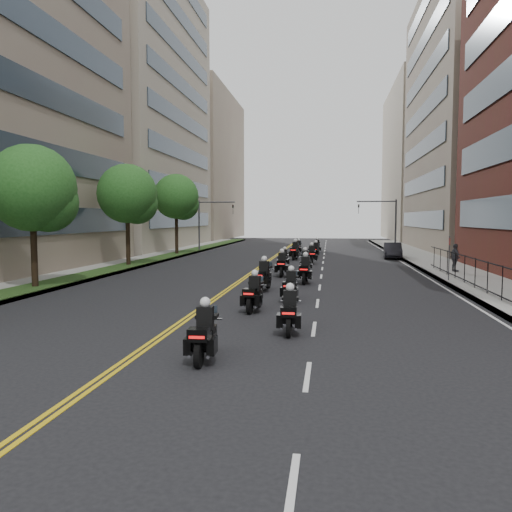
{
  "coord_description": "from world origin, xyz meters",
  "views": [
    {
      "loc": [
        3.66,
        -11.4,
        3.67
      ],
      "look_at": [
        0.2,
        12.19,
        1.85
      ],
      "focal_mm": 35.0,
      "sensor_mm": 36.0,
      "label": 1
    }
  ],
  "objects": [
    {
      "name": "traffic_signal_left",
      "position": [
        -9.54,
        42.0,
        3.7
      ],
      "size": [
        4.09,
        0.2,
        5.6
      ],
      "color": "#3F3F44",
      "rests_on": "ground"
    },
    {
      "name": "building_left_far",
      "position": [
        -22.0,
        78.0,
        13.0
      ],
      "size": [
        16.0,
        28.0,
        26.0
      ],
      "primitive_type": "cube",
      "color": "gray",
      "rests_on": "ground"
    },
    {
      "name": "pedestrian_c",
      "position": [
        11.88,
        22.79,
        1.07
      ],
      "size": [
        0.7,
        1.16,
        1.85
      ],
      "primitive_type": "imported",
      "rotation": [
        0.0,
        0.0,
        1.82
      ],
      "color": "#414249",
      "rests_on": "sidewalk_right"
    },
    {
      "name": "sidewalk_left",
      "position": [
        -12.0,
        25.0,
        0.07
      ],
      "size": [
        4.0,
        90.0,
        0.15
      ],
      "primitive_type": "cube",
      "color": "gray",
      "rests_on": "ground"
    },
    {
      "name": "grass_strip",
      "position": [
        -11.2,
        25.0,
        0.17
      ],
      "size": [
        2.0,
        90.0,
        0.04
      ],
      "primitive_type": "cube",
      "color": "#203B15",
      "rests_on": "sidewalk_left"
    },
    {
      "name": "building_left_mid",
      "position": [
        -21.98,
        48.0,
        17.0
      ],
      "size": [
        16.11,
        28.0,
        34.0
      ],
      "color": "#A79A87",
      "rests_on": "ground"
    },
    {
      "name": "motorcycle_9",
      "position": [
        2.3,
        28.89,
        0.67
      ],
      "size": [
        0.62,
        2.31,
        1.7
      ],
      "rotation": [
        0.0,
        0.0,
        0.08
      ],
      "color": "black",
      "rests_on": "ground"
    },
    {
      "name": "building_right_far",
      "position": [
        21.5,
        78.0,
        13.0
      ],
      "size": [
        15.0,
        28.0,
        26.0
      ],
      "primitive_type": "cube",
      "color": "#A79A87",
      "rests_on": "ground"
    },
    {
      "name": "iron_fence",
      "position": [
        11.0,
        12.0,
        0.9
      ],
      "size": [
        0.05,
        28.0,
        1.5
      ],
      "color": "black",
      "rests_on": "sidewalk_right"
    },
    {
      "name": "motorcycle_8",
      "position": [
        0.37,
        25.86,
        0.6
      ],
      "size": [
        0.55,
        2.06,
        1.52
      ],
      "rotation": [
        0.0,
        0.0,
        0.08
      ],
      "color": "black",
      "rests_on": "ground"
    },
    {
      "name": "motorcycle_10",
      "position": [
        0.71,
        32.39,
        0.73
      ],
      "size": [
        0.68,
        2.5,
        1.84
      ],
      "rotation": [
        0.0,
        0.0,
        -0.09
      ],
      "color": "black",
      "rests_on": "ground"
    },
    {
      "name": "motorcycle_1",
      "position": [
        2.44,
        4.32,
        0.63
      ],
      "size": [
        0.5,
        2.16,
        1.6
      ],
      "rotation": [
        0.0,
        0.0,
        0.03
      ],
      "color": "black",
      "rests_on": "ground"
    },
    {
      "name": "ground",
      "position": [
        0.0,
        0.0,
        0.0
      ],
      "size": [
        160.0,
        160.0,
        0.0
      ],
      "primitive_type": "plane",
      "color": "black",
      "rests_on": "ground"
    },
    {
      "name": "motorcycle_4",
      "position": [
        0.4,
        13.41,
        0.69
      ],
      "size": [
        0.72,
        2.38,
        1.76
      ],
      "rotation": [
        0.0,
        0.0,
        -0.14
      ],
      "color": "black",
      "rests_on": "ground"
    },
    {
      "name": "traffic_signal_right",
      "position": [
        9.54,
        42.0,
        3.7
      ],
      "size": [
        4.09,
        0.2,
        5.6
      ],
      "color": "#3F3F44",
      "rests_on": "ground"
    },
    {
      "name": "motorcycle_13",
      "position": [
        2.46,
        41.31,
        0.64
      ],
      "size": [
        0.51,
        2.19,
        1.62
      ],
      "rotation": [
        0.0,
        0.0,
        0.03
      ],
      "color": "black",
      "rests_on": "ground"
    },
    {
      "name": "parked_sedan",
      "position": [
        9.4,
        35.1,
        0.72
      ],
      "size": [
        1.84,
        4.45,
        1.43
      ],
      "primitive_type": "imported",
      "rotation": [
        0.0,
        0.0,
        -0.08
      ],
      "color": "black",
      "rests_on": "ground"
    },
    {
      "name": "motorcycle_3",
      "position": [
        2.01,
        10.42,
        0.62
      ],
      "size": [
        0.55,
        2.13,
        1.57
      ],
      "rotation": [
        0.0,
        0.0,
        -0.07
      ],
      "color": "black",
      "rests_on": "ground"
    },
    {
      "name": "motorcycle_5",
      "position": [
        2.35,
        16.59,
        0.7
      ],
      "size": [
        0.56,
        2.39,
        1.77
      ],
      "rotation": [
        0.0,
        0.0,
        -0.04
      ],
      "color": "black",
      "rests_on": "ground"
    },
    {
      "name": "motorcycle_11",
      "position": [
        2.46,
        35.12,
        0.64
      ],
      "size": [
        0.66,
        2.18,
        1.61
      ],
      "rotation": [
        0.0,
        0.0,
        -0.13
      ],
      "color": "black",
      "rests_on": "ground"
    },
    {
      "name": "building_right_tan",
      "position": [
        21.48,
        48.0,
        15.0
      ],
      "size": [
        15.11,
        28.0,
        30.0
      ],
      "color": "gray",
      "rests_on": "ground"
    },
    {
      "name": "motorcycle_0",
      "position": [
        0.5,
        0.94,
        0.64
      ],
      "size": [
        0.53,
        2.21,
        1.63
      ],
      "rotation": [
        0.0,
        0.0,
        0.05
      ],
      "color": "black",
      "rests_on": "ground"
    },
    {
      "name": "motorcycle_7",
      "position": [
        2.07,
        22.62,
        0.67
      ],
      "size": [
        0.68,
        2.29,
        1.69
      ],
      "rotation": [
        0.0,
        0.0,
        0.12
      ],
      "color": "black",
      "rests_on": "ground"
    },
    {
      "name": "sidewalk_right",
      "position": [
        12.0,
        25.0,
        0.07
      ],
      "size": [
        4.0,
        90.0,
        0.15
      ],
      "primitive_type": "cube",
      "color": "gray",
      "rests_on": "ground"
    },
    {
      "name": "street_trees",
      "position": [
        -11.05,
        18.61,
        5.13
      ],
      "size": [
        4.4,
        38.4,
        7.98
      ],
      "color": "black",
      "rests_on": "ground"
    },
    {
      "name": "motorcycle_2",
      "position": [
        0.75,
        7.88,
        0.64
      ],
      "size": [
        0.6,
        2.21,
        1.63
      ],
      "rotation": [
        0.0,
        0.0,
        -0.09
      ],
      "color": "black",
      "rests_on": "ground"
    },
    {
      "name": "motorcycle_6",
      "position": [
        0.73,
        19.77,
        0.69
      ],
      "size": [
        0.55,
        2.36,
        1.74
      ],
      "rotation": [
        0.0,
        0.0,
        0.04
      ],
      "color": "black",
      "rests_on": "ground"
    },
    {
      "name": "motorcycle_12",
      "position": [
        0.62,
        38.85,
        0.64
      ],
      "size": [
        0.54,
        2.18,
        1.61
      ],
      "rotation": [
        0.0,
        0.0,
        -0.06
      ],
      "color": "black",
      "rests_on": "ground"
    }
  ]
}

